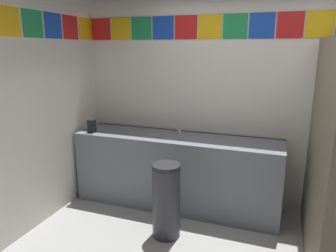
# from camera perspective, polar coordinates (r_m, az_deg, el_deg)

# --- Properties ---
(wall_back) EXTENTS (4.30, 0.09, 2.55)m
(wall_back) POSITION_cam_1_polar(r_m,az_deg,el_deg) (3.79, 15.86, 4.12)
(wall_back) COLOR silver
(wall_back) RESTS_ON ground_plane
(wall_side) EXTENTS (0.09, 3.03, 2.55)m
(wall_side) POSITION_cam_1_polar(r_m,az_deg,el_deg) (3.33, -27.82, 1.73)
(wall_side) COLOR silver
(wall_side) RESTS_ON ground_plane
(vanity_counter) EXTENTS (2.46, 0.59, 0.88)m
(vanity_counter) POSITION_cam_1_polar(r_m,az_deg,el_deg) (3.86, 1.51, -8.13)
(vanity_counter) COLOR slate
(vanity_counter) RESTS_ON ground_plane
(faucet_center) EXTENTS (0.04, 0.10, 0.14)m
(faucet_center) POSITION_cam_1_polar(r_m,az_deg,el_deg) (3.79, 1.98, -0.79)
(faucet_center) COLOR silver
(faucet_center) RESTS_ON vanity_counter
(soap_dispenser) EXTENTS (0.09, 0.09, 0.16)m
(soap_dispenser) POSITION_cam_1_polar(r_m,az_deg,el_deg) (4.00, -13.71, -0.01)
(soap_dispenser) COLOR black
(soap_dispenser) RESTS_ON vanity_counter
(trash_bin) EXTENTS (0.29, 0.29, 0.78)m
(trash_bin) POSITION_cam_1_polar(r_m,az_deg,el_deg) (3.27, -0.31, -13.41)
(trash_bin) COLOR #333338
(trash_bin) RESTS_ON ground_plane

